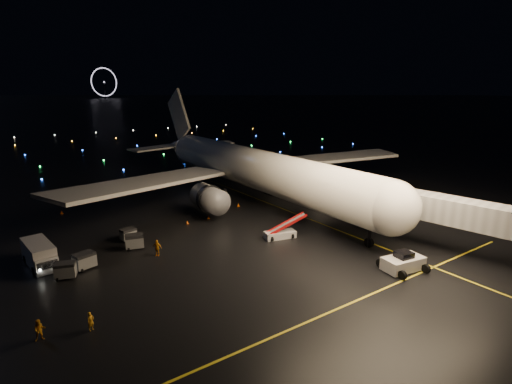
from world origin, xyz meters
TOP-DOWN VIEW (x-y plane):
  - ground at (0.00, 300.00)m, footprint 2000.00×2000.00m
  - lane_centre at (12.00, 15.00)m, footprint 0.25×80.00m
  - lane_cross at (-5.00, -10.00)m, footprint 60.00×0.25m
  - airliner at (10.91, 26.52)m, footprint 66.45×63.16m
  - pushback_tug at (8.63, -8.47)m, footprint 4.73×2.95m
  - belt_loader at (3.68, 6.51)m, footprint 6.16×3.03m
  - service_truck at (-23.13, 15.10)m, footprint 3.13×7.60m
  - crew_a at (-21.48, -0.89)m, footprint 0.70×0.62m
  - crew_b at (-25.01, 0.03)m, footprint 0.91×0.73m
  - crew_c at (-11.55, 10.24)m, footprint 1.14×1.14m
  - safety_cone_0 at (-0.22, 18.77)m, footprint 0.59×0.59m
  - safety_cone_1 at (6.87, 21.64)m, footprint 0.63×0.63m
  - safety_cone_2 at (-3.84, 18.46)m, footprint 0.52×0.52m
  - safety_cone_3 at (-17.82, 33.95)m, footprint 0.59×0.59m
  - ferris_wheel at (170.00, 720.00)m, footprint 49.33×16.80m
  - taxiway_lights at (0.00, 106.00)m, footprint 164.00×92.00m
  - baggage_cart_0 at (-13.02, 13.82)m, footprint 2.42×1.97m
  - baggage_cart_1 at (-12.77, 16.99)m, footprint 2.03×1.60m
  - baggage_cart_2 at (-21.39, 10.21)m, footprint 2.33×1.96m
  - baggage_cart_3 at (-19.27, 11.42)m, footprint 2.43×2.00m

SIDE VIEW (x-z plane):
  - ground at x=0.00m, z-range 0.00..0.00m
  - lane_centre at x=12.00m, z-range 0.00..0.02m
  - lane_cross at x=-5.00m, z-range 0.00..0.02m
  - taxiway_lights at x=0.00m, z-range 0.00..0.36m
  - safety_cone_2 at x=-3.84m, z-range 0.00..0.48m
  - safety_cone_0 at x=-0.22m, z-range 0.00..0.51m
  - safety_cone_3 at x=-17.82m, z-range 0.00..0.53m
  - safety_cone_1 at x=6.87m, z-range 0.00..0.55m
  - baggage_cart_1 at x=-12.77m, z-range 0.00..1.55m
  - crew_a at x=-21.48m, z-range 0.00..1.62m
  - baggage_cart_2 at x=-21.39m, z-range 0.00..1.68m
  - crew_b at x=-25.01m, z-range 0.00..1.76m
  - baggage_cart_3 at x=-19.27m, z-range 0.00..1.79m
  - baggage_cart_0 at x=-13.02m, z-range 0.00..1.79m
  - crew_c at x=-11.55m, z-range 0.00..1.94m
  - pushback_tug at x=8.63m, z-range 0.00..2.11m
  - service_truck at x=-23.13m, z-range 0.00..2.72m
  - belt_loader at x=3.68m, z-range 0.00..2.88m
  - airliner at x=10.91m, z-range 0.00..18.74m
  - ferris_wheel at x=170.00m, z-range 0.00..52.00m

